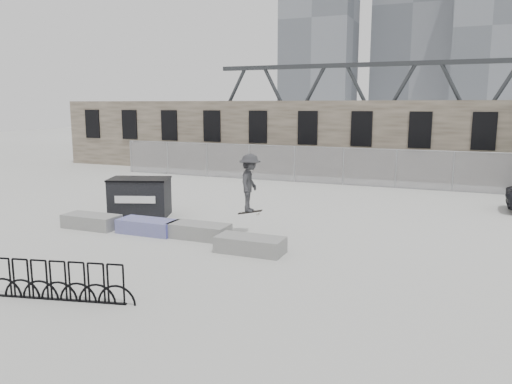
{
  "coord_description": "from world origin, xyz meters",
  "views": [
    {
      "loc": [
        8.52,
        -13.87,
        4.29
      ],
      "look_at": [
        2.08,
        1.8,
        1.3
      ],
      "focal_mm": 35.0,
      "sensor_mm": 36.0,
      "label": 1
    }
  ],
  "objects_px": {
    "dumpster": "(140,197)",
    "bike_rack": "(58,281)",
    "planter_offset": "(250,244)",
    "skateboarder": "(250,183)",
    "planter_center_left": "(148,226)",
    "planter_center_right": "(199,230)",
    "planter_far_left": "(91,221)"
  },
  "relations": [
    {
      "from": "dumpster",
      "to": "bike_rack",
      "type": "relative_size",
      "value": 0.74
    },
    {
      "from": "planter_offset",
      "to": "bike_rack",
      "type": "height_order",
      "value": "bike_rack"
    },
    {
      "from": "planter_offset",
      "to": "skateboarder",
      "type": "bearing_deg",
      "value": 113.11
    },
    {
      "from": "planter_center_left",
      "to": "planter_center_right",
      "type": "height_order",
      "value": "same"
    },
    {
      "from": "planter_far_left",
      "to": "planter_center_left",
      "type": "relative_size",
      "value": 1.0
    },
    {
      "from": "bike_rack",
      "to": "dumpster",
      "type": "bearing_deg",
      "value": 113.33
    },
    {
      "from": "planter_far_left",
      "to": "planter_center_right",
      "type": "bearing_deg",
      "value": 3.39
    },
    {
      "from": "planter_center_left",
      "to": "skateboarder",
      "type": "distance_m",
      "value": 3.79
    },
    {
      "from": "planter_offset",
      "to": "dumpster",
      "type": "bearing_deg",
      "value": 153.83
    },
    {
      "from": "skateboarder",
      "to": "planter_center_left",
      "type": "bearing_deg",
      "value": 95.97
    },
    {
      "from": "planter_center_left",
      "to": "dumpster",
      "type": "height_order",
      "value": "dumpster"
    },
    {
      "from": "planter_far_left",
      "to": "skateboarder",
      "type": "height_order",
      "value": "skateboarder"
    },
    {
      "from": "planter_center_right",
      "to": "skateboarder",
      "type": "height_order",
      "value": "skateboarder"
    },
    {
      "from": "planter_offset",
      "to": "skateboarder",
      "type": "xyz_separation_m",
      "value": [
        -0.73,
        1.71,
        1.52
      ]
    },
    {
      "from": "planter_far_left",
      "to": "bike_rack",
      "type": "xyz_separation_m",
      "value": [
        3.82,
        -5.55,
        0.18
      ]
    },
    {
      "from": "planter_far_left",
      "to": "planter_center_right",
      "type": "height_order",
      "value": "same"
    },
    {
      "from": "planter_offset",
      "to": "dumpster",
      "type": "distance_m",
      "value": 6.56
    },
    {
      "from": "planter_offset",
      "to": "bike_rack",
      "type": "distance_m",
      "value": 5.54
    },
    {
      "from": "planter_center_right",
      "to": "dumpster",
      "type": "bearing_deg",
      "value": 151.19
    },
    {
      "from": "planter_center_left",
      "to": "planter_center_right",
      "type": "distance_m",
      "value": 1.89
    },
    {
      "from": "planter_far_left",
      "to": "planter_center_right",
      "type": "distance_m",
      "value": 4.15
    },
    {
      "from": "planter_center_right",
      "to": "bike_rack",
      "type": "xyz_separation_m",
      "value": [
        -0.32,
        -5.79,
        0.18
      ]
    },
    {
      "from": "planter_center_right",
      "to": "planter_center_left",
      "type": "bearing_deg",
      "value": -176.45
    },
    {
      "from": "planter_center_right",
      "to": "bike_rack",
      "type": "distance_m",
      "value": 5.81
    },
    {
      "from": "planter_center_left",
      "to": "dumpster",
      "type": "xyz_separation_m",
      "value": [
        -1.81,
        2.15,
        0.49
      ]
    },
    {
      "from": "planter_center_right",
      "to": "bike_rack",
      "type": "height_order",
      "value": "bike_rack"
    },
    {
      "from": "bike_rack",
      "to": "skateboarder",
      "type": "height_order",
      "value": "skateboarder"
    },
    {
      "from": "planter_far_left",
      "to": "planter_offset",
      "type": "xyz_separation_m",
      "value": [
        6.32,
        -0.61,
        0.0
      ]
    },
    {
      "from": "skateboarder",
      "to": "dumpster",
      "type": "bearing_deg",
      "value": 66.81
    },
    {
      "from": "planter_center_right",
      "to": "skateboarder",
      "type": "xyz_separation_m",
      "value": [
        1.45,
        0.86,
        1.52
      ]
    },
    {
      "from": "planter_center_left",
      "to": "planter_offset",
      "type": "distance_m",
      "value": 4.13
    },
    {
      "from": "dumpster",
      "to": "skateboarder",
      "type": "distance_m",
      "value": 5.38
    }
  ]
}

